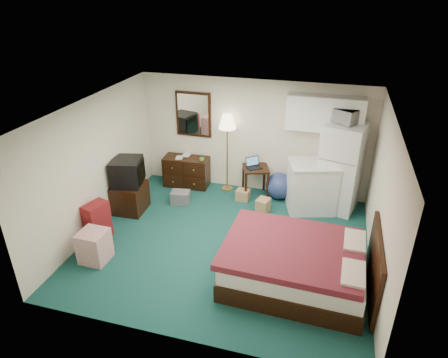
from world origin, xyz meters
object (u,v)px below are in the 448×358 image
(desk, at_px, (255,181))
(kitchen_counter, at_px, (312,187))
(floor_lamp, at_px, (227,153))
(suitcase, at_px, (97,221))
(tv_stand, at_px, (130,197))
(dresser, at_px, (187,171))
(bed, at_px, (294,265))
(fridge, at_px, (340,168))

(desk, xyz_separation_m, kitchen_counter, (1.22, -0.27, 0.17))
(floor_lamp, relative_size, desk, 2.60)
(kitchen_counter, bearing_deg, suitcase, -165.99)
(desk, height_order, tv_stand, desk)
(suitcase, bearing_deg, dresser, 87.73)
(bed, xyz_separation_m, suitcase, (-3.61, 0.23, 0.03))
(dresser, distance_m, suitcase, 2.58)
(bed, height_order, tv_stand, bed)
(fridge, bearing_deg, tv_stand, -148.57)
(desk, bearing_deg, floor_lamp, 150.03)
(floor_lamp, relative_size, tv_stand, 2.70)
(fridge, xyz_separation_m, suitcase, (-4.17, -2.35, -0.56))
(fridge, bearing_deg, bed, -88.34)
(kitchen_counter, height_order, fridge, fridge)
(tv_stand, bearing_deg, suitcase, -97.37)
(kitchen_counter, bearing_deg, fridge, 6.53)
(kitchen_counter, distance_m, tv_stand, 3.73)
(desk, distance_m, suitcase, 3.42)
(fridge, distance_m, tv_stand, 4.32)
(bed, bearing_deg, suitcase, 178.24)
(desk, height_order, suitcase, suitcase)
(floor_lamp, xyz_separation_m, desk, (0.67, -0.12, -0.54))
(dresser, relative_size, desk, 1.50)
(floor_lamp, bearing_deg, desk, -10.08)
(kitchen_counter, relative_size, suitcase, 1.40)
(floor_lamp, height_order, fridge, fridge)
(suitcase, bearing_deg, fridge, 45.50)
(dresser, height_order, bed, dresser)
(dresser, distance_m, tv_stand, 1.56)
(floor_lamp, height_order, tv_stand, floor_lamp)
(kitchen_counter, bearing_deg, bed, -107.57)
(dresser, bearing_deg, bed, -46.25)
(kitchen_counter, distance_m, suitcase, 4.24)
(dresser, xyz_separation_m, fridge, (3.36, -0.10, 0.57))
(bed, height_order, suitcase, suitcase)
(dresser, distance_m, desk, 1.63)
(kitchen_counter, height_order, suitcase, kitchen_counter)
(bed, bearing_deg, fridge, 79.49)
(floor_lamp, bearing_deg, dresser, -175.78)
(fridge, distance_m, bed, 2.71)
(floor_lamp, relative_size, suitcase, 2.43)
(fridge, relative_size, suitcase, 2.53)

